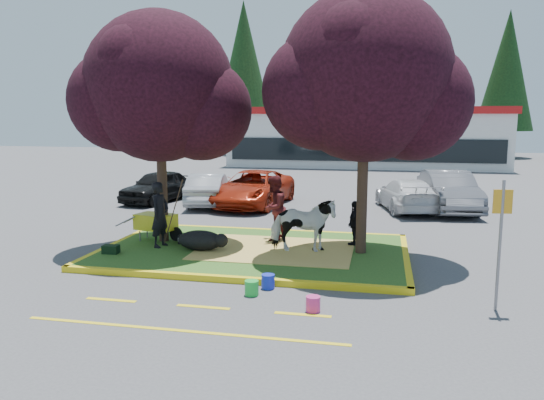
% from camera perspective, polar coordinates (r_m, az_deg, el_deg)
% --- Properties ---
extents(ground, '(90.00, 90.00, 0.00)m').
position_cam_1_polar(ground, '(14.67, -1.99, -5.82)').
color(ground, '#424244').
rests_on(ground, ground).
extents(median_island, '(8.00, 5.00, 0.15)m').
position_cam_1_polar(median_island, '(14.66, -1.99, -5.53)').
color(median_island, '#285319').
rests_on(median_island, ground).
extents(curb_near, '(8.30, 0.16, 0.15)m').
position_cam_1_polar(curb_near, '(12.26, -4.90, -8.48)').
color(curb_near, yellow).
rests_on(curb_near, ground).
extents(curb_far, '(8.30, 0.16, 0.15)m').
position_cam_1_polar(curb_far, '(17.10, 0.07, -3.41)').
color(curb_far, yellow).
rests_on(curb_far, ground).
extents(curb_left, '(0.16, 5.30, 0.15)m').
position_cam_1_polar(curb_left, '(16.10, -16.29, -4.56)').
color(curb_left, yellow).
rests_on(curb_left, ground).
extents(curb_right, '(0.16, 5.30, 0.15)m').
position_cam_1_polar(curb_right, '(14.27, 14.22, -6.21)').
color(curb_right, yellow).
rests_on(curb_right, ground).
extents(straw_bedding, '(4.20, 3.00, 0.01)m').
position_cam_1_polar(straw_bedding, '(14.51, 0.32, -5.35)').
color(straw_bedding, '#D7BE58').
rests_on(straw_bedding, median_island).
extents(tree_purple_left, '(5.06, 4.20, 6.51)m').
position_cam_1_polar(tree_purple_left, '(15.45, -11.99, 11.07)').
color(tree_purple_left, black).
rests_on(tree_purple_left, median_island).
extents(tree_purple_right, '(5.30, 4.40, 6.82)m').
position_cam_1_polar(tree_purple_right, '(13.98, 10.07, 12.18)').
color(tree_purple_right, black).
rests_on(tree_purple_right, median_island).
extents(fire_lane_stripe_a, '(1.10, 0.12, 0.01)m').
position_cam_1_polar(fire_lane_stripe_a, '(11.61, -16.92, -10.24)').
color(fire_lane_stripe_a, yellow).
rests_on(fire_lane_stripe_a, ground).
extents(fire_lane_stripe_b, '(1.10, 0.12, 0.01)m').
position_cam_1_polar(fire_lane_stripe_b, '(10.83, -7.41, -11.34)').
color(fire_lane_stripe_b, yellow).
rests_on(fire_lane_stripe_b, ground).
extents(fire_lane_stripe_c, '(1.10, 0.12, 0.01)m').
position_cam_1_polar(fire_lane_stripe_c, '(10.38, 3.33, -12.21)').
color(fire_lane_stripe_c, yellow).
rests_on(fire_lane_stripe_c, ground).
extents(fire_lane_long, '(6.00, 0.10, 0.01)m').
position_cam_1_polar(fire_lane_long, '(9.79, -9.78, -13.68)').
color(fire_lane_long, yellow).
rests_on(fire_lane_long, ground).
extents(retail_building, '(20.40, 8.40, 4.40)m').
position_cam_1_polar(retail_building, '(41.80, 9.97, 6.83)').
color(retail_building, silver).
rests_on(retail_building, ground).
extents(treeline, '(46.58, 7.80, 14.63)m').
position_cam_1_polar(treeline, '(51.58, 9.65, 13.33)').
color(treeline, black).
rests_on(treeline, ground).
extents(cow, '(1.82, 0.98, 1.47)m').
position_cam_1_polar(cow, '(14.12, 3.32, -2.72)').
color(cow, white).
rests_on(cow, median_island).
extents(calf, '(1.36, 0.93, 0.54)m').
position_cam_1_polar(calf, '(14.55, -7.72, -4.32)').
color(calf, black).
rests_on(calf, median_island).
extents(handler, '(0.55, 0.73, 1.82)m').
position_cam_1_polar(handler, '(15.00, -11.96, -1.53)').
color(handler, black).
rests_on(handler, median_island).
extents(visitor_a, '(0.91, 1.06, 1.90)m').
position_cam_1_polar(visitor_a, '(15.45, 0.22, -0.87)').
color(visitor_a, '#4D1618').
rests_on(visitor_a, median_island).
extents(visitor_b, '(0.57, 0.81, 1.27)m').
position_cam_1_polar(visitor_b, '(15.05, 8.91, -2.47)').
color(visitor_b, black).
rests_on(visitor_b, median_island).
extents(wheelbarrow, '(2.04, 0.95, 0.77)m').
position_cam_1_polar(wheelbarrow, '(15.89, -12.35, -2.35)').
color(wheelbarrow, black).
rests_on(wheelbarrow, median_island).
extents(gear_bag_dark, '(0.49, 0.29, 0.24)m').
position_cam_1_polar(gear_bag_dark, '(15.36, -9.12, -4.21)').
color(gear_bag_dark, black).
rests_on(gear_bag_dark, median_island).
extents(gear_bag_green, '(0.43, 0.28, 0.22)m').
position_cam_1_polar(gear_bag_green, '(14.74, -16.95, -5.09)').
color(gear_bag_green, black).
rests_on(gear_bag_green, median_island).
extents(sign_post, '(0.36, 0.07, 2.56)m').
position_cam_1_polar(sign_post, '(11.05, 23.39, -3.06)').
color(sign_post, slate).
rests_on(sign_post, ground).
extents(bucket_green, '(0.36, 0.36, 0.32)m').
position_cam_1_polar(bucket_green, '(11.37, -2.20, -9.43)').
color(bucket_green, green).
rests_on(bucket_green, ground).
extents(bucket_pink, '(0.35, 0.35, 0.31)m').
position_cam_1_polar(bucket_pink, '(10.50, 4.44, -11.09)').
color(bucket_pink, '#CE2D7D').
rests_on(bucket_pink, ground).
extents(bucket_blue, '(0.34, 0.34, 0.31)m').
position_cam_1_polar(bucket_blue, '(11.79, -0.43, -8.75)').
color(bucket_blue, '#182AC6').
rests_on(bucket_blue, ground).
extents(car_black, '(2.48, 4.32, 1.38)m').
position_cam_1_polar(car_black, '(23.95, -12.17, 1.47)').
color(car_black, black).
rests_on(car_black, ground).
extents(car_silver, '(2.11, 4.30, 1.36)m').
position_cam_1_polar(car_silver, '(22.67, -6.82, 1.16)').
color(car_silver, '#9C9FA4').
rests_on(car_silver, ground).
extents(car_red, '(2.94, 5.51, 1.47)m').
position_cam_1_polar(car_red, '(22.37, -2.05, 1.26)').
color(car_red, '#A1240D').
rests_on(car_red, ground).
extents(car_white, '(2.72, 4.70, 1.28)m').
position_cam_1_polar(car_white, '(21.92, 14.25, 0.58)').
color(car_white, silver).
rests_on(car_white, ground).
extents(car_grey, '(2.28, 4.98, 1.58)m').
position_cam_1_polar(car_grey, '(22.27, 18.48, 0.91)').
color(car_grey, slate).
rests_on(car_grey, ground).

